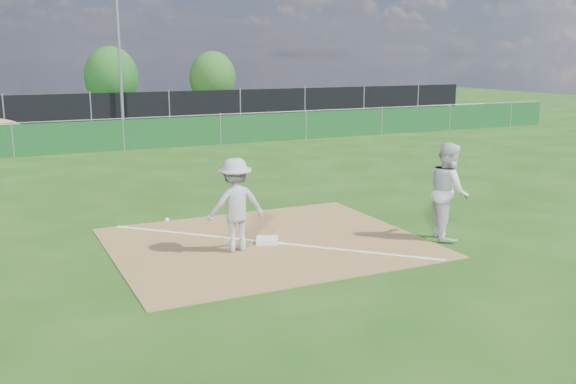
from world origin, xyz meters
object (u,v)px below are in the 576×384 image
(play_at_first, at_px, (235,205))
(tree_mid, at_px, (111,77))
(tree_right, at_px, (213,78))
(runner, at_px, (448,191))
(car_mid, at_px, (66,109))
(light_pole, at_px, (119,48))
(car_right, at_px, (186,107))
(first_base, at_px, (267,240))

(play_at_first, bearing_deg, tree_mid, 83.36)
(tree_mid, xyz_separation_m, tree_right, (7.10, -0.34, -0.17))
(play_at_first, distance_m, runner, 4.34)
(play_at_first, height_order, tree_right, tree_right)
(car_mid, bearing_deg, tree_mid, -20.45)
(light_pole, distance_m, tree_right, 14.77)
(car_mid, distance_m, tree_mid, 7.90)
(car_mid, relative_size, tree_right, 1.03)
(car_mid, height_order, tree_mid, tree_mid)
(runner, xyz_separation_m, tree_mid, (-0.27, 34.97, 1.21))
(tree_mid, distance_m, tree_right, 7.11)
(light_pole, relative_size, play_at_first, 3.99)
(tree_mid, height_order, tree_right, tree_mid)
(light_pole, height_order, tree_right, light_pole)
(car_mid, height_order, car_right, car_mid)
(light_pole, bearing_deg, car_mid, 112.01)
(runner, bearing_deg, play_at_first, 99.44)
(light_pole, height_order, play_at_first, light_pole)
(car_right, relative_size, tree_right, 1.11)
(runner, relative_size, tree_mid, 0.46)
(car_mid, bearing_deg, play_at_first, -170.90)
(first_base, height_order, tree_right, tree_right)
(light_pole, xyz_separation_m, car_right, (4.53, 4.18, -3.36))
(runner, distance_m, tree_right, 35.31)
(light_pole, xyz_separation_m, tree_right, (8.81, 11.69, -1.97))
(car_mid, bearing_deg, light_pole, -148.67)
(light_pole, distance_m, play_at_first, 22.28)
(play_at_first, relative_size, tree_right, 0.51)
(light_pole, relative_size, tree_right, 2.03)
(first_base, relative_size, car_right, 0.10)
(light_pole, relative_size, tree_mid, 1.88)
(light_pole, distance_m, car_mid, 6.61)
(runner, bearing_deg, car_mid, 30.99)
(light_pole, height_order, first_base, light_pole)
(first_base, xyz_separation_m, tree_right, (10.31, 33.41, 1.96))
(tree_mid, bearing_deg, first_base, -95.43)
(play_at_first, xyz_separation_m, tree_right, (11.06, 33.64, 1.12))
(runner, xyz_separation_m, car_mid, (-4.11, 28.25, -0.31))
(car_right, height_order, tree_mid, tree_mid)
(first_base, bearing_deg, tree_right, 72.85)
(light_pole, bearing_deg, tree_right, 52.98)
(light_pole, relative_size, car_mid, 1.98)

